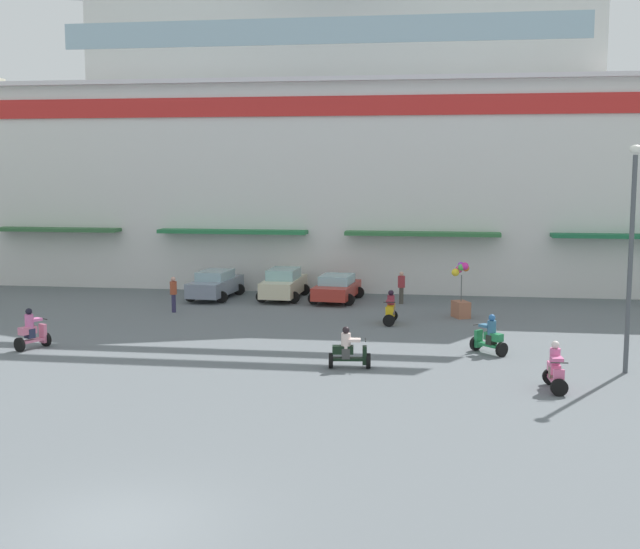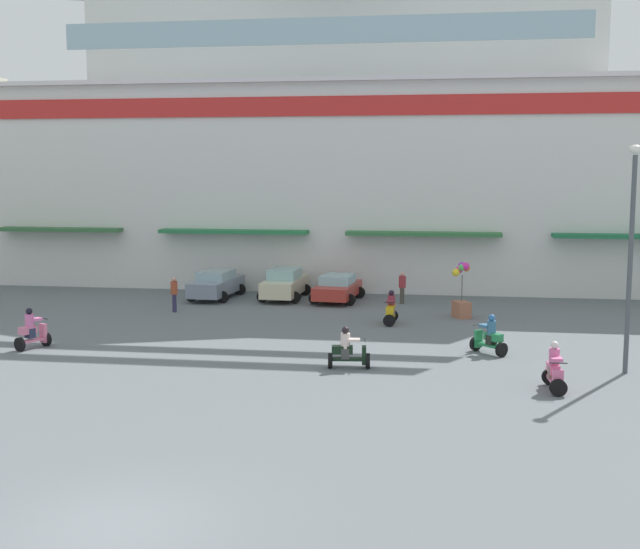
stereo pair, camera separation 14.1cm
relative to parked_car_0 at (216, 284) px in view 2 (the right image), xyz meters
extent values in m
plane|color=slate|center=(5.69, -14.18, -0.75)|extent=(128.00, 128.00, 0.00)
cube|color=silver|center=(5.69, 8.78, 4.90)|extent=(41.26, 11.91, 11.30)
cube|color=silver|center=(5.69, 9.37, 13.61)|extent=(28.43, 10.72, 6.13)
cube|color=red|center=(5.69, 2.76, 9.27)|extent=(37.96, 0.12, 1.04)
cube|color=silver|center=(5.69, 2.72, 10.67)|extent=(41.26, 0.70, 0.24)
cube|color=#34643A|center=(-9.72, 2.27, 2.58)|extent=(7.13, 1.10, 0.20)
cube|color=#267342|center=(0.36, 2.27, 2.58)|extent=(8.19, 1.10, 0.20)
cube|color=#326E3D|center=(10.60, 2.27, 2.58)|extent=(8.11, 1.10, 0.20)
cube|color=#1F6A42|center=(21.11, 2.27, 2.58)|extent=(7.84, 1.10, 0.20)
cube|color=#99B7C6|center=(5.69, -1.98, 12.39)|extent=(25.02, 0.08, 1.23)
cube|color=gray|center=(0.00, 0.00, -0.11)|extent=(2.03, 4.50, 0.74)
cube|color=#92B1BA|center=(0.00, 0.00, 0.49)|extent=(1.61, 2.30, 0.45)
cylinder|color=black|center=(-0.72, 1.42, -0.45)|extent=(0.61, 0.21, 0.60)
cylinder|color=black|center=(0.94, 1.28, -0.45)|extent=(0.61, 0.21, 0.60)
cylinder|color=black|center=(-0.94, -1.28, -0.45)|extent=(0.61, 0.21, 0.60)
cylinder|color=black|center=(0.72, -1.42, -0.45)|extent=(0.61, 0.21, 0.60)
cube|color=beige|center=(3.55, 0.37, -0.09)|extent=(1.79, 4.41, 0.79)
cube|color=#8DBBBC|center=(3.55, 0.37, 0.57)|extent=(1.49, 2.22, 0.53)
cylinder|color=black|center=(2.77, 1.75, -0.45)|extent=(0.61, 0.18, 0.60)
cylinder|color=black|center=(4.42, 1.70, -0.45)|extent=(0.61, 0.18, 0.60)
cylinder|color=black|center=(2.68, -0.95, -0.45)|extent=(0.61, 0.18, 0.60)
cylinder|color=black|center=(4.33, -1.01, -0.45)|extent=(0.61, 0.18, 0.60)
cube|color=#AC3027|center=(6.38, -0.01, -0.17)|extent=(2.13, 4.17, 0.63)
cube|color=#8EC0CB|center=(6.38, -0.01, 0.38)|extent=(1.70, 2.15, 0.46)
cylinder|color=black|center=(5.62, 1.31, -0.45)|extent=(0.61, 0.22, 0.60)
cylinder|color=black|center=(7.38, 1.15, -0.45)|extent=(0.61, 0.22, 0.60)
cylinder|color=black|center=(5.39, -1.17, -0.45)|extent=(0.61, 0.22, 0.60)
cylinder|color=black|center=(7.14, -1.34, -0.45)|extent=(0.61, 0.22, 0.60)
cylinder|color=black|center=(9.27, -14.00, -0.49)|extent=(0.20, 0.53, 0.52)
cylinder|color=black|center=(8.00, -14.15, -0.49)|extent=(0.20, 0.53, 0.52)
cube|color=black|center=(8.64, -14.07, -0.43)|extent=(1.14, 0.41, 0.10)
cube|color=black|center=(8.41, -14.10, -0.11)|extent=(0.74, 0.38, 0.28)
cube|color=black|center=(9.14, -14.01, -0.29)|extent=(0.18, 0.33, 0.63)
cylinder|color=black|center=(9.17, -14.01, 0.23)|extent=(0.10, 0.52, 0.04)
cube|color=#424342|center=(8.51, -14.09, -0.23)|extent=(0.32, 0.35, 0.36)
cylinder|color=beige|center=(8.51, -14.09, 0.20)|extent=(0.36, 0.36, 0.51)
sphere|color=black|center=(8.51, -14.09, 0.57)|extent=(0.25, 0.25, 0.25)
cube|color=beige|center=(8.79, -14.06, 0.23)|extent=(0.48, 0.39, 0.10)
cylinder|color=black|center=(12.98, -10.61, -0.49)|extent=(0.47, 0.46, 0.52)
cylinder|color=black|center=(13.87, -11.53, -0.49)|extent=(0.47, 0.46, 0.52)
cube|color=#217E46|center=(13.42, -11.07, -0.43)|extent=(0.99, 1.01, 0.10)
cube|color=#217E46|center=(13.58, -11.23, -0.09)|extent=(0.71, 0.73, 0.28)
cube|color=#217E46|center=(13.07, -10.70, -0.28)|extent=(0.33, 0.32, 0.65)
cylinder|color=black|center=(13.05, -10.68, 0.25)|extent=(0.40, 0.39, 0.04)
cube|color=#232821|center=(13.51, -11.16, -0.21)|extent=(0.42, 0.42, 0.36)
cylinder|color=#326486|center=(13.51, -11.16, 0.23)|extent=(0.45, 0.45, 0.52)
sphere|color=#2A61A1|center=(13.51, -11.16, 0.60)|extent=(0.25, 0.25, 0.25)
cube|color=#326486|center=(13.32, -10.96, 0.26)|extent=(0.55, 0.55, 0.10)
cylinder|color=black|center=(15.21, -16.59, -0.49)|extent=(0.53, 0.18, 0.52)
cylinder|color=black|center=(15.13, -15.29, -0.49)|extent=(0.53, 0.18, 0.52)
cube|color=#D96291|center=(15.17, -15.94, -0.43)|extent=(0.35, 1.17, 0.10)
cube|color=#D96291|center=(15.15, -15.71, -0.10)|extent=(0.35, 0.75, 0.28)
cube|color=#D96291|center=(15.20, -16.46, -0.29)|extent=(0.33, 0.16, 0.64)
cylinder|color=black|center=(15.20, -16.49, 0.24)|extent=(0.52, 0.07, 0.04)
cube|color=#7D6B5F|center=(15.16, -15.81, -0.22)|extent=(0.34, 0.30, 0.36)
cylinder|color=#D8649A|center=(15.16, -15.81, 0.24)|extent=(0.34, 0.34, 0.57)
sphere|color=silver|center=(15.16, -15.81, 0.64)|extent=(0.25, 0.25, 0.25)
cube|color=#D8649A|center=(15.18, -16.10, 0.27)|extent=(0.37, 0.46, 0.10)
cylinder|color=black|center=(9.46, -6.43, -0.49)|extent=(0.53, 0.17, 0.52)
cylinder|color=black|center=(9.52, -5.22, -0.49)|extent=(0.53, 0.17, 0.52)
cube|color=gold|center=(9.49, -5.82, -0.43)|extent=(0.33, 1.07, 0.10)
cube|color=gold|center=(9.50, -5.61, -0.05)|extent=(0.33, 0.69, 0.28)
cube|color=gold|center=(9.47, -6.31, -0.26)|extent=(0.33, 0.15, 0.68)
cylinder|color=black|center=(9.47, -6.33, 0.29)|extent=(0.52, 0.06, 0.04)
cube|color=slate|center=(9.50, -5.70, -0.17)|extent=(0.33, 0.29, 0.36)
cylinder|color=maroon|center=(9.50, -5.70, 0.25)|extent=(0.33, 0.33, 0.49)
sphere|color=black|center=(9.50, -5.70, 0.61)|extent=(0.25, 0.25, 0.25)
cube|color=maroon|center=(9.48, -5.97, 0.28)|extent=(0.36, 0.46, 0.10)
cylinder|color=black|center=(-3.24, -12.30, -0.49)|extent=(0.53, 0.36, 0.52)
cylinder|color=black|center=(-3.76, -13.33, -0.49)|extent=(0.53, 0.36, 0.52)
cube|color=pink|center=(-3.50, -12.81, -0.43)|extent=(0.71, 1.03, 0.10)
cube|color=pink|center=(-3.59, -13.00, -0.01)|extent=(0.56, 0.71, 0.28)
cube|color=pink|center=(-3.29, -12.40, -0.23)|extent=(0.35, 0.27, 0.72)
cylinder|color=black|center=(-3.28, -12.38, 0.33)|extent=(0.48, 0.27, 0.04)
cube|color=#252A44|center=(-3.55, -12.91, -0.13)|extent=(0.41, 0.39, 0.36)
cylinder|color=#D366A2|center=(-3.55, -12.91, 0.32)|extent=(0.43, 0.43, 0.54)
sphere|color=black|center=(-3.55, -12.91, 0.70)|extent=(0.25, 0.25, 0.25)
cube|color=#D366A2|center=(-3.43, -12.69, 0.34)|extent=(0.50, 0.55, 0.10)
cylinder|color=#2F2A4C|center=(-0.81, -4.36, -0.32)|extent=(0.28, 0.28, 0.86)
cylinder|color=#9F442B|center=(-0.81, -4.36, 0.41)|extent=(0.45, 0.45, 0.61)
sphere|color=tan|center=(-0.81, -4.36, 0.83)|extent=(0.23, 0.23, 0.23)
cylinder|color=#423F38|center=(9.68, -0.29, -0.34)|extent=(0.30, 0.30, 0.83)
cylinder|color=#992E34|center=(9.68, -0.29, 0.36)|extent=(0.48, 0.48, 0.58)
sphere|color=#D69F86|center=(9.68, -0.29, 0.76)|extent=(0.21, 0.21, 0.21)
cylinder|color=#474C51|center=(17.77, -13.35, 2.84)|extent=(0.16, 0.16, 7.18)
ellipsoid|color=silver|center=(17.77, -13.35, 6.61)|extent=(0.40, 0.40, 0.28)
cube|color=#A2644A|center=(12.56, -3.77, -0.38)|extent=(0.91, 1.06, 0.75)
cylinder|color=#4C4C4C|center=(12.56, -3.77, 0.60)|extent=(0.04, 0.04, 1.20)
sphere|color=orange|center=(12.74, -3.79, 1.53)|extent=(0.32, 0.32, 0.32)
sphere|color=#4ABE4C|center=(12.71, -3.57, 1.55)|extent=(0.33, 0.33, 0.33)
sphere|color=purple|center=(12.53, -3.60, 1.63)|extent=(0.31, 0.31, 0.31)
sphere|color=#EA3B8F|center=(12.43, -3.70, 1.45)|extent=(0.33, 0.33, 0.33)
sphere|color=yellow|center=(12.27, -3.86, 1.33)|extent=(0.35, 0.35, 0.35)
sphere|color=#46C74F|center=(12.54, -3.89, 1.57)|extent=(0.29, 0.29, 0.29)
sphere|color=#E02A99|center=(12.69, -3.88, 1.62)|extent=(0.35, 0.35, 0.35)
camera|label=1|loc=(11.70, -41.40, 6.00)|focal=46.49mm
camera|label=2|loc=(11.84, -41.38, 6.00)|focal=46.49mm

